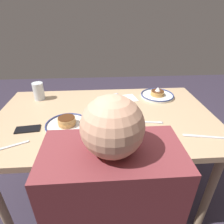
{
  "coord_description": "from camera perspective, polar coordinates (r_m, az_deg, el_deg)",
  "views": [
    {
      "loc": [
        0.03,
        1.12,
        1.4
      ],
      "look_at": [
        -0.05,
        0.01,
        0.78
      ],
      "focal_mm": 30.29,
      "sensor_mm": 36.0,
      "label": 1
    }
  ],
  "objects": [
    {
      "name": "ground_plane",
      "position": [
        1.79,
        -1.66,
        -22.03
      ],
      "size": [
        6.0,
        6.0,
        0.0
      ],
      "primitive_type": "plane",
      "color": "#302838"
    },
    {
      "name": "dining_table",
      "position": [
        1.33,
        -2.07,
        -3.46
      ],
      "size": [
        1.5,
        0.91,
        0.75
      ],
      "color": "tan",
      "rests_on": "ground_plane"
    },
    {
      "name": "plate_near_main",
      "position": [
        1.61,
        13.49,
        5.1
      ],
      "size": [
        0.27,
        0.27,
        0.08
      ],
      "color": "white",
      "rests_on": "dining_table"
    },
    {
      "name": "plate_center_pancakes",
      "position": [
        1.17,
        0.14,
        -3.75
      ],
      "size": [
        0.2,
        0.2,
        0.04
      ],
      "color": "white",
      "rests_on": "dining_table"
    },
    {
      "name": "plate_far_companion",
      "position": [
        1.2,
        -13.4,
        -3.52
      ],
      "size": [
        0.27,
        0.27,
        0.06
      ],
      "color": "silver",
      "rests_on": "dining_table"
    },
    {
      "name": "drinking_glass",
      "position": [
        1.61,
        -21.22,
        5.62
      ],
      "size": [
        0.08,
        0.08,
        0.14
      ],
      "color": "silver",
      "rests_on": "dining_table"
    },
    {
      "name": "cell_phone",
      "position": [
        1.26,
        -24.09,
        -4.75
      ],
      "size": [
        0.15,
        0.09,
        0.01
      ],
      "primitive_type": "cube",
      "rotation": [
        0.0,
        0.0,
        0.12
      ],
      "color": "black",
      "rests_on": "dining_table"
    },
    {
      "name": "paper_napkin",
      "position": [
        1.54,
        4.45,
        4.08
      ],
      "size": [
        0.18,
        0.17,
        0.0
      ],
      "primitive_type": "cube",
      "rotation": [
        0.0,
        0.0,
        0.21
      ],
      "color": "white",
      "rests_on": "dining_table"
    },
    {
      "name": "fork_near",
      "position": [
        1.24,
        10.86,
        -3.05
      ],
      "size": [
        0.19,
        0.04,
        0.01
      ],
      "color": "silver",
      "rests_on": "dining_table"
    },
    {
      "name": "fork_far",
      "position": [
        1.59,
        -1.19,
        5.02
      ],
      "size": [
        0.18,
        0.08,
        0.01
      ],
      "color": "silver",
      "rests_on": "dining_table"
    },
    {
      "name": "butter_knife",
      "position": [
        1.21,
        25.94,
        -6.67
      ],
      "size": [
        0.23,
        0.07,
        0.01
      ],
      "color": "silver",
      "rests_on": "dining_table"
    },
    {
      "name": "tea_spoon",
      "position": [
        1.16,
        -29.98,
        -9.45
      ],
      "size": [
        0.18,
        0.09,
        0.01
      ],
      "color": "silver",
      "rests_on": "dining_table"
    }
  ]
}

